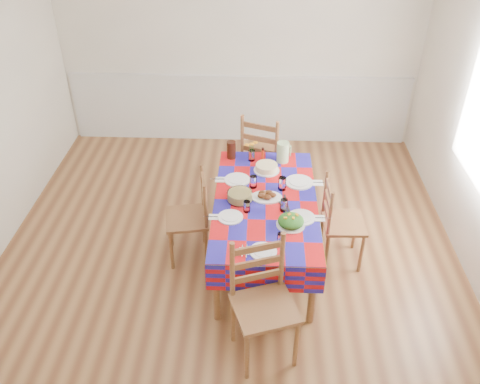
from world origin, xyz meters
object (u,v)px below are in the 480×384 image
Objects in this scene: green_pitcher at (283,152)px; chair_left at (191,218)px; chair_near at (263,303)px; chair_far at (264,156)px; chair_right at (339,223)px; dining_table at (265,207)px; tea_pitcher at (231,150)px; meat_platter at (266,196)px.

chair_left is at bearing -141.44° from green_pitcher.
chair_far is at bearing 71.04° from chair_near.
chair_left is (-0.68, 1.10, -0.05)m from chair_near.
green_pitcher is 0.24× the size of chair_right.
chair_far is 1.28m from chair_left.
chair_right is at bearing 79.47° from chair_left.
dining_table is 0.71m from chair_right.
chair_far is (0.34, 0.35, -0.27)m from tea_pitcher.
chair_left is (-0.34, -0.74, -0.32)m from tea_pitcher.
meat_platter is 0.80m from tea_pitcher.
chair_near reaches higher than green_pitcher.
meat_platter is 0.74m from chair_left.
tea_pitcher is 0.18× the size of chair_far.
meat_platter is (0.01, 0.04, 0.10)m from dining_table.
green_pitcher is 0.53m from tea_pitcher.
green_pitcher is 1.82m from chair_near.
tea_pitcher is at bearing 66.59° from chair_far.
meat_platter is at bearing 84.85° from chair_right.
tea_pitcher is at bearing 81.40° from chair_near.
chair_near is (-0.02, -1.09, -0.10)m from dining_table.
chair_near is (-0.02, -1.13, -0.20)m from meat_platter.
dining_table is at bearing -103.81° from green_pitcher.
tea_pitcher is 0.87m from chair_left.
chair_far reaches higher than meat_platter.
green_pitcher is at bearing 76.19° from dining_table.
chair_right reaches higher than tea_pitcher.
chair_near reaches higher than tea_pitcher.
chair_far is (-0.02, 1.09, -0.10)m from dining_table.
chair_near is (-0.19, -1.79, -0.28)m from green_pitcher.
dining_table is 9.48× the size of tea_pitcher.
chair_right is at bearing -35.54° from tea_pitcher.
dining_table is 8.22× the size of green_pitcher.
chair_far is 1.31m from chair_right.
chair_far is at bearing 91.32° from meat_platter.
tea_pitcher is at bearing 174.61° from green_pitcher.
tea_pitcher is (-0.35, 0.75, 0.17)m from dining_table.
chair_right is at bearing 38.02° from chair_near.
chair_far is at bearing 31.04° from chair_right.
dining_table is at bearing -64.69° from tea_pitcher.
chair_right is (0.71, -1.09, -0.06)m from chair_far.
green_pitcher is 0.94m from chair_right.
chair_left is 1.02× the size of chair_right.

